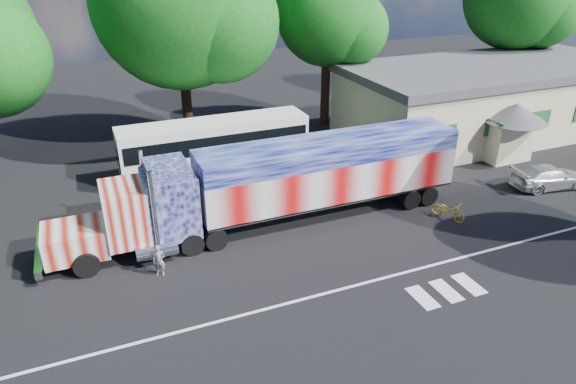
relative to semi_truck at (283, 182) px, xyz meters
name	(u,v)px	position (x,y,z in m)	size (l,w,h in m)	color
ground	(312,254)	(0.17, -3.32, -2.36)	(100.00, 100.00, 0.00)	black
lane_markings	(387,290)	(1.88, -7.09, -2.35)	(30.00, 2.67, 0.01)	silver
semi_truck	(283,182)	(0.00, 0.00, 0.00)	(21.47, 3.39, 4.58)	black
coach_bus	(215,146)	(-1.42, 7.76, -0.59)	(11.74, 2.73, 3.42)	white
hall_building	(490,98)	(20.09, 7.54, 0.26)	(22.40, 12.80, 5.20)	beige
parked_car	(549,177)	(16.35, -2.09, -1.68)	(1.90, 4.66, 1.35)	#B0B3B5
woman	(159,260)	(-6.76, -2.26, -1.62)	(0.54, 0.35, 1.47)	slate
bicycle	(448,210)	(8.26, -2.97, -1.86)	(0.66, 1.89, 0.99)	gold
tree_n_mid	(181,4)	(-1.64, 13.44, 7.36)	(11.75, 11.19, 15.36)	black
tree_ne_a	(329,15)	(9.43, 13.91, 6.07)	(8.01, 7.62, 12.31)	black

